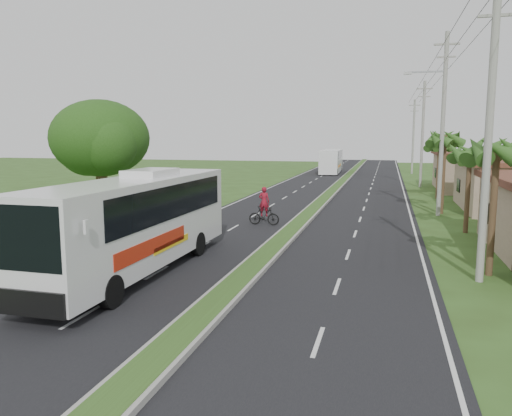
# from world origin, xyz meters

# --- Properties ---
(ground) EXTENTS (180.00, 180.00, 0.00)m
(ground) POSITION_xyz_m (0.00, 0.00, 0.00)
(ground) COLOR #304A1B
(ground) RESTS_ON ground
(road_asphalt) EXTENTS (14.00, 160.00, 0.02)m
(road_asphalt) POSITION_xyz_m (0.00, 20.00, 0.01)
(road_asphalt) COLOR black
(road_asphalt) RESTS_ON ground
(median_strip) EXTENTS (1.20, 160.00, 0.18)m
(median_strip) POSITION_xyz_m (0.00, 20.00, 0.10)
(median_strip) COLOR gray
(median_strip) RESTS_ON ground
(lane_edge_left) EXTENTS (0.12, 160.00, 0.01)m
(lane_edge_left) POSITION_xyz_m (-6.70, 20.00, 0.00)
(lane_edge_left) COLOR silver
(lane_edge_left) RESTS_ON ground
(lane_edge_right) EXTENTS (0.12, 160.00, 0.01)m
(lane_edge_right) POSITION_xyz_m (6.70, 20.00, 0.00)
(lane_edge_right) COLOR silver
(lane_edge_right) RESTS_ON ground
(shop_far) EXTENTS (8.60, 11.60, 3.82)m
(shop_far) POSITION_xyz_m (14.00, 36.00, 1.93)
(shop_far) COLOR gray
(shop_far) RESTS_ON ground
(palm_verge_a) EXTENTS (2.40, 2.40, 5.45)m
(palm_verge_a) POSITION_xyz_m (9.00, 3.00, 4.74)
(palm_verge_a) COLOR #473321
(palm_verge_a) RESTS_ON ground
(palm_verge_b) EXTENTS (2.40, 2.40, 5.05)m
(palm_verge_b) POSITION_xyz_m (9.40, 12.00, 4.36)
(palm_verge_b) COLOR #473321
(palm_verge_b) RESTS_ON ground
(palm_verge_c) EXTENTS (2.40, 2.40, 5.85)m
(palm_verge_c) POSITION_xyz_m (8.80, 19.00, 5.12)
(palm_verge_c) COLOR #473321
(palm_verge_c) RESTS_ON ground
(palm_verge_d) EXTENTS (2.40, 2.40, 5.25)m
(palm_verge_d) POSITION_xyz_m (9.30, 28.00, 4.55)
(palm_verge_d) COLOR #473321
(palm_verge_d) RESTS_ON ground
(shade_tree) EXTENTS (6.30, 6.00, 7.54)m
(shade_tree) POSITION_xyz_m (-12.11, 10.02, 5.03)
(shade_tree) COLOR #473321
(shade_tree) RESTS_ON ground
(utility_pole_a) EXTENTS (1.60, 0.28, 11.00)m
(utility_pole_a) POSITION_xyz_m (8.50, 2.00, 5.67)
(utility_pole_a) COLOR gray
(utility_pole_a) RESTS_ON ground
(utility_pole_b) EXTENTS (3.20, 0.28, 12.00)m
(utility_pole_b) POSITION_xyz_m (8.47, 18.00, 6.26)
(utility_pole_b) COLOR gray
(utility_pole_b) RESTS_ON ground
(utility_pole_c) EXTENTS (1.60, 0.28, 11.00)m
(utility_pole_c) POSITION_xyz_m (8.50, 38.00, 5.67)
(utility_pole_c) COLOR gray
(utility_pole_c) RESTS_ON ground
(utility_pole_d) EXTENTS (1.60, 0.28, 10.50)m
(utility_pole_d) POSITION_xyz_m (8.50, 58.00, 5.42)
(utility_pole_d) COLOR gray
(utility_pole_d) RESTS_ON ground
(coach_bus_main) EXTENTS (2.72, 12.36, 3.99)m
(coach_bus_main) POSITION_xyz_m (-4.19, -0.08, 2.19)
(coach_bus_main) COLOR white
(coach_bus_main) RESTS_ON ground
(coach_bus_far) EXTENTS (2.87, 11.70, 3.39)m
(coach_bus_far) POSITION_xyz_m (-2.90, 56.35, 1.92)
(coach_bus_far) COLOR white
(coach_bus_far) RESTS_ON ground
(motorcyclist) EXTENTS (1.89, 0.57, 2.34)m
(motorcyclist) POSITION_xyz_m (-2.00, 11.44, 0.83)
(motorcyclist) COLOR black
(motorcyclist) RESTS_ON ground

